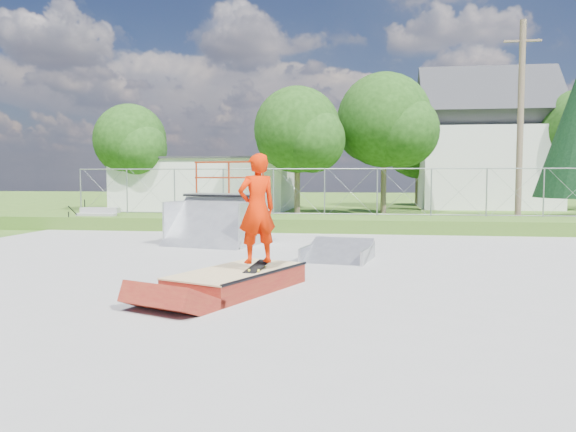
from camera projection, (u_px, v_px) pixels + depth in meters
The scene contains 17 objects.
ground at pixel (285, 275), 11.27m from camera, with size 120.00×120.00×0.00m, color #37611B.
concrete_pad at pixel (285, 274), 11.27m from camera, with size 20.00×16.00×0.04m, color gray.
grass_berm at pixel (322, 224), 20.64m from camera, with size 24.00×3.00×0.50m, color #37611B.
grind_box at pixel (238, 281), 9.60m from camera, with size 2.14×2.87×0.38m.
quarter_pipe at pixel (213, 203), 16.02m from camera, with size 2.44×2.06×2.44m, color #95979D, non-canonical shape.
flat_bank_ramp at pixel (338, 252), 13.06m from camera, with size 1.47×1.57×0.45m, color #95979D, non-canonical shape.
skateboard at pixel (257, 267), 9.61m from camera, with size 0.22×0.80×0.02m, color black.
skater at pixel (257, 213), 9.54m from camera, with size 0.68×0.45×1.86m, color red.
concrete_stairs at pixel (95, 219), 21.03m from camera, with size 1.50×1.60×0.80m, color gray, non-canonical shape.
chain_link_fence at pixel (325, 192), 21.55m from camera, with size 20.00×0.06×1.80m, color gray, non-canonical shape.
utility_building_flat at pixel (207, 185), 34.02m from camera, with size 10.00×6.00×3.00m, color beige.
gable_house at pixel (485, 147), 35.43m from camera, with size 8.40×6.08×8.94m.
utility_pole at pixel (520, 125), 21.80m from camera, with size 0.24×0.24×8.00m, color brown.
tree_left_near at pixel (302, 133), 28.84m from camera, with size 4.76×4.48×6.65m.
tree_center at pixel (390, 123), 30.11m from camera, with size 5.44×5.12×7.60m.
tree_left_far at pixel (133, 143), 32.25m from camera, with size 4.42×4.16×6.18m.
tree_back_mid at pixel (421, 152), 37.81m from camera, with size 4.08×3.84×5.70m.
Camera 1 is at (1.63, -11.04, 1.97)m, focal length 35.00 mm.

